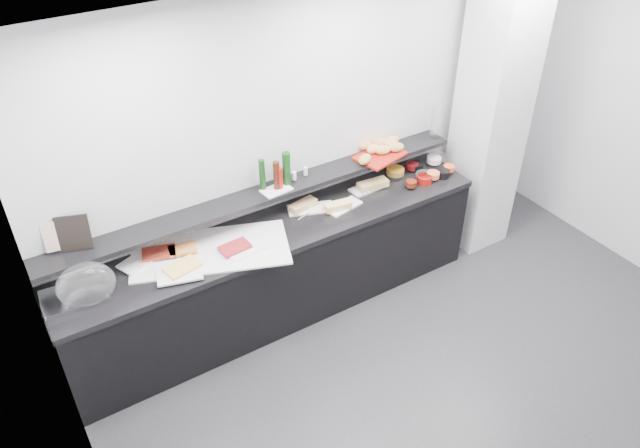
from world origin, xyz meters
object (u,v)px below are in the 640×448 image
sandwich_plate_mid (344,207)px  framed_print (73,233)px  bread_tray (380,156)px  carafe (436,122)px  cloche_base (74,296)px  condiment_tray (276,190)px

sandwich_plate_mid → framed_print: 2.12m
bread_tray → carafe: 0.65m
cloche_base → carafe: bearing=8.0°
condiment_tray → carafe: carafe is taller
condiment_tray → carafe: size_ratio=0.79×
cloche_base → framed_print: (0.13, 0.21, 0.36)m
sandwich_plate_mid → condiment_tray: 0.61m
cloche_base → sandwich_plate_mid: size_ratio=1.40×
carafe → sandwich_plate_mid: bearing=-169.6°
sandwich_plate_mid → condiment_tray: bearing=150.0°
framed_print → condiment_tray: bearing=16.0°
framed_print → bread_tray: bearing=17.4°
sandwich_plate_mid → condiment_tray: condiment_tray is taller
condiment_tray → carafe: 1.66m
framed_print → sandwich_plate_mid: bearing=11.9°
framed_print → bread_tray: framed_print is taller
framed_print → condiment_tray: 1.54m
bread_tray → carafe: (0.63, 0.03, 0.14)m
cloche_base → sandwich_plate_mid: bearing=3.8°
cloche_base → framed_print: bearing=63.9°
sandwich_plate_mid → condiment_tray: (-0.53, 0.18, 0.25)m
framed_print → bread_tray: (2.55, -0.10, -0.12)m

